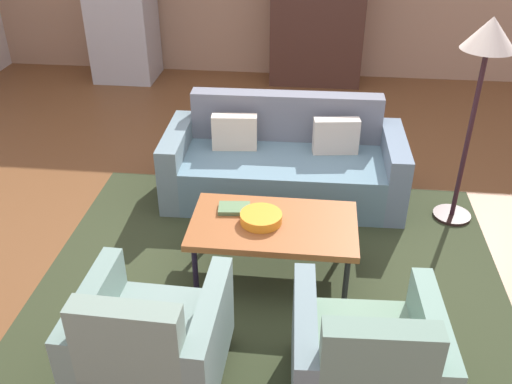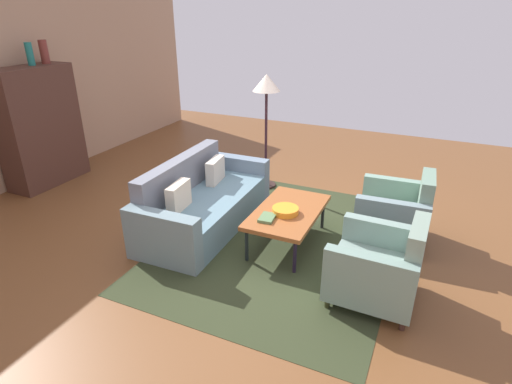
{
  "view_description": "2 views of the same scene",
  "coord_description": "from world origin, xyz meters",
  "px_view_note": "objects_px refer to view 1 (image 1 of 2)",
  "views": [
    {
      "loc": [
        0.21,
        -3.78,
        2.74
      ],
      "look_at": [
        -0.19,
        -0.12,
        0.51
      ],
      "focal_mm": 39.75,
      "sensor_mm": 36.0,
      "label": 1
    },
    {
      "loc": [
        -4.09,
        -1.85,
        2.62
      ],
      "look_at": [
        -0.03,
        -0.01,
        0.6
      ],
      "focal_mm": 29.1,
      "sensor_mm": 36.0,
      "label": 2
    }
  ],
  "objects_px": {
    "armchair_left": "(150,347)",
    "refrigerator": "(121,10)",
    "fruit_bowl": "(261,218)",
    "cabinet": "(318,15)",
    "armchair_right": "(366,365)",
    "book_stack": "(234,208)",
    "couch": "(284,164)",
    "coffee_table": "(274,227)",
    "floor_lamp": "(486,54)"
  },
  "relations": [
    {
      "from": "couch",
      "to": "fruit_bowl",
      "type": "bearing_deg",
      "value": 84.52
    },
    {
      "from": "armchair_left",
      "to": "refrigerator",
      "type": "distance_m",
      "value": 5.54
    },
    {
      "from": "refrigerator",
      "to": "book_stack",
      "type": "bearing_deg",
      "value": -62.25
    },
    {
      "from": "armchair_right",
      "to": "cabinet",
      "type": "xyz_separation_m",
      "value": [
        -0.38,
        5.32,
        0.56
      ]
    },
    {
      "from": "fruit_bowl",
      "to": "refrigerator",
      "type": "bearing_deg",
      "value": 119.33
    },
    {
      "from": "armchair_left",
      "to": "armchair_right",
      "type": "relative_size",
      "value": 1.0
    },
    {
      "from": "armchair_left",
      "to": "cabinet",
      "type": "relative_size",
      "value": 0.49
    },
    {
      "from": "fruit_bowl",
      "to": "couch",
      "type": "bearing_deg",
      "value": 85.72
    },
    {
      "from": "couch",
      "to": "armchair_left",
      "type": "distance_m",
      "value": 2.43
    },
    {
      "from": "cabinet",
      "to": "couch",
      "type": "bearing_deg",
      "value": -94.28
    },
    {
      "from": "fruit_bowl",
      "to": "book_stack",
      "type": "relative_size",
      "value": 1.24
    },
    {
      "from": "armchair_left",
      "to": "coffee_table",
      "type": "bearing_deg",
      "value": 64.16
    },
    {
      "from": "fruit_bowl",
      "to": "cabinet",
      "type": "height_order",
      "value": "cabinet"
    },
    {
      "from": "couch",
      "to": "coffee_table",
      "type": "xyz_separation_m",
      "value": [
        0.0,
        -1.19,
        0.12
      ]
    },
    {
      "from": "cabinet",
      "to": "fruit_bowl",
      "type": "bearing_deg",
      "value": -94.28
    },
    {
      "from": "book_stack",
      "to": "armchair_left",
      "type": "bearing_deg",
      "value": -102.89
    },
    {
      "from": "coffee_table",
      "to": "armchair_right",
      "type": "distance_m",
      "value": 1.31
    },
    {
      "from": "armchair_left",
      "to": "floor_lamp",
      "type": "bearing_deg",
      "value": 46.34
    },
    {
      "from": "couch",
      "to": "coffee_table",
      "type": "height_order",
      "value": "couch"
    },
    {
      "from": "couch",
      "to": "armchair_left",
      "type": "xyz_separation_m",
      "value": [
        -0.6,
        -2.35,
        0.06
      ]
    },
    {
      "from": "couch",
      "to": "cabinet",
      "type": "relative_size",
      "value": 1.18
    },
    {
      "from": "floor_lamp",
      "to": "armchair_right",
      "type": "bearing_deg",
      "value": -113.0
    },
    {
      "from": "cabinet",
      "to": "floor_lamp",
      "type": "bearing_deg",
      "value": -68.65
    },
    {
      "from": "couch",
      "to": "floor_lamp",
      "type": "height_order",
      "value": "floor_lamp"
    },
    {
      "from": "couch",
      "to": "coffee_table",
      "type": "distance_m",
      "value": 1.19
    },
    {
      "from": "book_stack",
      "to": "couch",
      "type": "bearing_deg",
      "value": 73.98
    },
    {
      "from": "couch",
      "to": "fruit_bowl",
      "type": "distance_m",
      "value": 1.2
    },
    {
      "from": "coffee_table",
      "to": "floor_lamp",
      "type": "bearing_deg",
      "value": 31.6
    },
    {
      "from": "coffee_table",
      "to": "armchair_left",
      "type": "height_order",
      "value": "armchair_left"
    },
    {
      "from": "armchair_right",
      "to": "coffee_table",
      "type": "bearing_deg",
      "value": 114.55
    },
    {
      "from": "couch",
      "to": "floor_lamp",
      "type": "distance_m",
      "value": 1.9
    },
    {
      "from": "cabinet",
      "to": "floor_lamp",
      "type": "relative_size",
      "value": 1.05
    },
    {
      "from": "coffee_table",
      "to": "armchair_left",
      "type": "distance_m",
      "value": 1.31
    },
    {
      "from": "fruit_bowl",
      "to": "coffee_table",
      "type": "bearing_deg",
      "value": -0.0
    },
    {
      "from": "coffee_table",
      "to": "fruit_bowl",
      "type": "height_order",
      "value": "fruit_bowl"
    },
    {
      "from": "cabinet",
      "to": "floor_lamp",
      "type": "xyz_separation_m",
      "value": [
        1.27,
        -3.24,
        0.54
      ]
    },
    {
      "from": "coffee_table",
      "to": "armchair_right",
      "type": "bearing_deg",
      "value": -62.65
    },
    {
      "from": "fruit_bowl",
      "to": "book_stack",
      "type": "xyz_separation_m",
      "value": [
        -0.21,
        0.13,
        -0.02
      ]
    },
    {
      "from": "fruit_bowl",
      "to": "floor_lamp",
      "type": "distance_m",
      "value": 2.06
    },
    {
      "from": "armchair_right",
      "to": "cabinet",
      "type": "height_order",
      "value": "cabinet"
    },
    {
      "from": "floor_lamp",
      "to": "book_stack",
      "type": "bearing_deg",
      "value": -156.4
    },
    {
      "from": "armchair_right",
      "to": "fruit_bowl",
      "type": "height_order",
      "value": "armchair_right"
    },
    {
      "from": "armchair_right",
      "to": "couch",
      "type": "bearing_deg",
      "value": 101.62
    },
    {
      "from": "coffee_table",
      "to": "refrigerator",
      "type": "height_order",
      "value": "refrigerator"
    },
    {
      "from": "armchair_left",
      "to": "cabinet",
      "type": "xyz_separation_m",
      "value": [
        0.82,
        5.32,
        0.56
      ]
    },
    {
      "from": "book_stack",
      "to": "refrigerator",
      "type": "relative_size",
      "value": 0.13
    },
    {
      "from": "armchair_left",
      "to": "cabinet",
      "type": "distance_m",
      "value": 5.41
    },
    {
      "from": "armchair_left",
      "to": "armchair_right",
      "type": "bearing_deg",
      "value": 1.45
    },
    {
      "from": "coffee_table",
      "to": "fruit_bowl",
      "type": "bearing_deg",
      "value": 180.0
    },
    {
      "from": "armchair_left",
      "to": "book_stack",
      "type": "distance_m",
      "value": 1.34
    }
  ]
}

